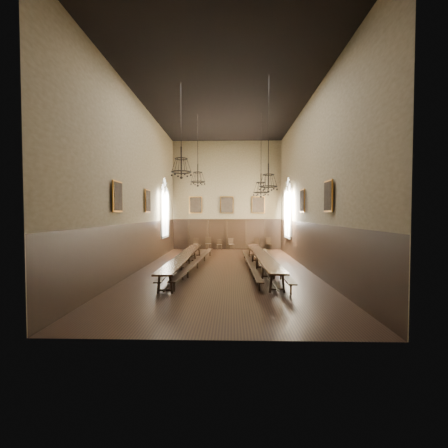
{
  "coord_description": "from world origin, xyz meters",
  "views": [
    {
      "loc": [
        0.4,
        -15.93,
        2.98
      ],
      "look_at": [
        -0.04,
        1.5,
        2.38
      ],
      "focal_mm": 24.0,
      "sensor_mm": 36.0,
      "label": 1
    }
  ],
  "objects_px": {
    "bench_right_inner": "(250,265)",
    "chair_4": "(231,246)",
    "chair_7": "(269,246)",
    "table_right": "(262,262)",
    "chair_3": "(219,247)",
    "bench_left_inner": "(197,263)",
    "chandelier_front_left": "(181,166)",
    "chair_1": "(196,246)",
    "bench_left_outer": "(177,264)",
    "table_left": "(185,262)",
    "chandelier_front_right": "(268,179)",
    "chandelier_back_right": "(261,187)",
    "chair_2": "(208,246)",
    "chair_6": "(257,246)",
    "chandelier_back_left": "(198,177)",
    "bench_right_outer": "(273,264)"
  },
  "relations": [
    {
      "from": "bench_right_inner",
      "to": "chair_4",
      "type": "bearing_deg",
      "value": 96.42
    },
    {
      "from": "chair_7",
      "to": "table_right",
      "type": "bearing_deg",
      "value": -119.42
    },
    {
      "from": "chair_3",
      "to": "chair_7",
      "type": "xyz_separation_m",
      "value": [
        4.08,
        -0.01,
        0.05
      ]
    },
    {
      "from": "bench_left_inner",
      "to": "chandelier_front_left",
      "type": "relative_size",
      "value": 2.48
    },
    {
      "from": "chair_1",
      "to": "bench_left_outer",
      "type": "bearing_deg",
      "value": -95.13
    },
    {
      "from": "table_left",
      "to": "bench_left_outer",
      "type": "relative_size",
      "value": 1.08
    },
    {
      "from": "chandelier_front_right",
      "to": "chair_4",
      "type": "bearing_deg",
      "value": 98.21
    },
    {
      "from": "chandelier_back_right",
      "to": "chandelier_front_right",
      "type": "height_order",
      "value": "same"
    },
    {
      "from": "chair_4",
      "to": "chair_2",
      "type": "bearing_deg",
      "value": 161.17
    },
    {
      "from": "table_left",
      "to": "table_right",
      "type": "bearing_deg",
      "value": 3.4
    },
    {
      "from": "chair_7",
      "to": "chandelier_front_right",
      "type": "bearing_deg",
      "value": -117.05
    },
    {
      "from": "bench_left_outer",
      "to": "chair_7",
      "type": "xyz_separation_m",
      "value": [
        5.99,
        8.75,
        0.03
      ]
    },
    {
      "from": "chair_3",
      "to": "chair_6",
      "type": "relative_size",
      "value": 0.9
    },
    {
      "from": "chair_7",
      "to": "bench_right_inner",
      "type": "bearing_deg",
      "value": -123.04
    },
    {
      "from": "bench_right_inner",
      "to": "chair_3",
      "type": "height_order",
      "value": "chair_3"
    },
    {
      "from": "table_right",
      "to": "chandelier_back_left",
      "type": "xyz_separation_m",
      "value": [
        -3.67,
        2.36,
        4.79
      ]
    },
    {
      "from": "chair_3",
      "to": "chandelier_front_left",
      "type": "xyz_separation_m",
      "value": [
        -1.33,
        -10.67,
        4.91
      ]
    },
    {
      "from": "chair_4",
      "to": "chandelier_front_right",
      "type": "distance_m",
      "value": 12.17
    },
    {
      "from": "table_right",
      "to": "chair_3",
      "type": "height_order",
      "value": "chair_3"
    },
    {
      "from": "table_left",
      "to": "chair_7",
      "type": "xyz_separation_m",
      "value": [
        5.55,
        8.81,
        -0.1
      ]
    },
    {
      "from": "chair_4",
      "to": "chair_3",
      "type": "bearing_deg",
      "value": 160.64
    },
    {
      "from": "chair_1",
      "to": "chandelier_front_left",
      "type": "height_order",
      "value": "chandelier_front_left"
    },
    {
      "from": "table_right",
      "to": "bench_left_outer",
      "type": "distance_m",
      "value": 4.52
    },
    {
      "from": "bench_left_outer",
      "to": "chair_6",
      "type": "relative_size",
      "value": 10.13
    },
    {
      "from": "table_left",
      "to": "chandelier_back_right",
      "type": "bearing_deg",
      "value": 29.33
    },
    {
      "from": "bench_left_inner",
      "to": "chair_6",
      "type": "bearing_deg",
      "value": 64.94
    },
    {
      "from": "chair_1",
      "to": "chair_2",
      "type": "height_order",
      "value": "chair_2"
    },
    {
      "from": "bench_left_outer",
      "to": "chair_6",
      "type": "height_order",
      "value": "chair_6"
    },
    {
      "from": "chair_7",
      "to": "chandelier_back_left",
      "type": "bearing_deg",
      "value": -149.35
    },
    {
      "from": "chandelier_back_left",
      "to": "bench_left_inner",
      "type": "bearing_deg",
      "value": -84.37
    },
    {
      "from": "bench_left_inner",
      "to": "chandelier_front_right",
      "type": "relative_size",
      "value": 2.13
    },
    {
      "from": "chair_4",
      "to": "chandelier_front_right",
      "type": "height_order",
      "value": "chandelier_front_right"
    },
    {
      "from": "chandelier_back_right",
      "to": "bench_left_inner",
      "type": "bearing_deg",
      "value": -151.62
    },
    {
      "from": "chair_4",
      "to": "chair_1",
      "type": "bearing_deg",
      "value": 163.7
    },
    {
      "from": "table_left",
      "to": "bench_right_outer",
      "type": "bearing_deg",
      "value": 2.53
    },
    {
      "from": "table_left",
      "to": "chair_4",
      "type": "bearing_deg",
      "value": 74.41
    },
    {
      "from": "chair_3",
      "to": "chair_1",
      "type": "bearing_deg",
      "value": -175.47
    },
    {
      "from": "chandelier_back_left",
      "to": "chair_7",
      "type": "bearing_deg",
      "value": 50.31
    },
    {
      "from": "chair_4",
      "to": "table_right",
      "type": "bearing_deg",
      "value": -97.63
    },
    {
      "from": "chair_3",
      "to": "chair_6",
      "type": "xyz_separation_m",
      "value": [
        3.05,
        -0.05,
        0.03
      ]
    },
    {
      "from": "bench_right_inner",
      "to": "bench_right_outer",
      "type": "distance_m",
      "value": 1.28
    },
    {
      "from": "bench_right_outer",
      "to": "chandelier_back_left",
      "type": "distance_m",
      "value": 6.94
    },
    {
      "from": "chair_3",
      "to": "chandelier_front_right",
      "type": "xyz_separation_m",
      "value": [
        2.61,
        -11.31,
        4.26
      ]
    },
    {
      "from": "chair_3",
      "to": "chair_6",
      "type": "bearing_deg",
      "value": 0.03
    },
    {
      "from": "table_left",
      "to": "bench_right_inner",
      "type": "bearing_deg",
      "value": -0.38
    },
    {
      "from": "chair_7",
      "to": "chandelier_front_left",
      "type": "relative_size",
      "value": 0.24
    },
    {
      "from": "table_right",
      "to": "bench_right_inner",
      "type": "xyz_separation_m",
      "value": [
        -0.63,
        -0.26,
        -0.14
      ]
    },
    {
      "from": "chair_3",
      "to": "chair_7",
      "type": "bearing_deg",
      "value": 0.75
    },
    {
      "from": "chair_3",
      "to": "chair_4",
      "type": "distance_m",
      "value": 0.99
    },
    {
      "from": "bench_left_inner",
      "to": "chandelier_front_left",
      "type": "distance_m",
      "value": 5.39
    }
  ]
}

